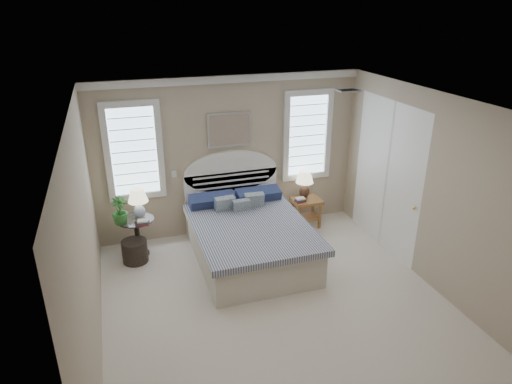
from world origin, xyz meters
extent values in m
cube|color=silver|center=(0.00, 0.00, 0.00)|extent=(4.50, 5.00, 0.01)
cube|color=white|center=(0.00, 0.00, 2.70)|extent=(4.50, 5.00, 0.01)
cube|color=tan|center=(0.00, 2.50, 1.35)|extent=(4.50, 0.02, 2.70)
cube|color=tan|center=(-2.25, 0.00, 1.35)|extent=(0.02, 5.00, 2.70)
cube|color=tan|center=(2.25, 0.00, 1.35)|extent=(0.02, 5.00, 2.70)
cube|color=silver|center=(0.00, 2.46, 2.64)|extent=(4.50, 0.08, 0.12)
cube|color=#B2B2B2|center=(1.20, 0.80, 2.68)|extent=(0.30, 0.20, 0.02)
cube|color=silver|center=(-0.95, 2.48, 1.15)|extent=(0.08, 0.01, 0.12)
cube|color=silver|center=(-1.55, 2.48, 1.60)|extent=(0.90, 0.06, 1.60)
cube|color=silver|center=(1.40, 2.48, 1.60)|extent=(0.90, 0.06, 1.60)
cube|color=silver|center=(0.00, 2.46, 1.82)|extent=(0.74, 0.04, 0.58)
cube|color=white|center=(2.23, 1.20, 1.20)|extent=(0.02, 1.80, 2.40)
cube|color=beige|center=(0.00, 1.33, 0.28)|extent=(1.60, 2.10, 0.55)
cube|color=navy|center=(0.00, 1.28, 0.59)|extent=(1.72, 2.15, 0.10)
cube|color=white|center=(0.00, 2.44, 0.55)|extent=(1.62, 0.08, 1.10)
cube|color=#1D254A|center=(-0.40, 2.16, 0.73)|extent=(0.75, 0.31, 0.23)
cube|color=#1D254A|center=(0.40, 2.16, 0.73)|extent=(0.75, 0.31, 0.23)
cube|color=#355478|center=(-0.25, 1.93, 0.71)|extent=(0.33, 0.20, 0.34)
cube|color=#355478|center=(0.25, 1.93, 0.71)|extent=(0.33, 0.20, 0.34)
cube|color=#355478|center=(0.00, 1.83, 0.69)|extent=(0.28, 0.14, 0.29)
cylinder|color=black|center=(-1.65, 2.05, 0.01)|extent=(0.32, 0.32, 0.03)
cylinder|color=black|center=(-1.65, 2.05, 0.30)|extent=(0.08, 0.08, 0.60)
cylinder|color=silver|center=(-1.65, 2.05, 0.62)|extent=(0.56, 0.56, 0.02)
cube|color=#935A30|center=(1.30, 2.15, 0.50)|extent=(0.50, 0.40, 0.06)
cube|color=#935A30|center=(1.30, 2.15, 0.18)|extent=(0.44, 0.34, 0.03)
cube|color=#935A30|center=(1.10, 2.00, 0.23)|extent=(0.04, 0.04, 0.47)
cube|color=#935A30|center=(1.10, 2.30, 0.23)|extent=(0.04, 0.04, 0.47)
cube|color=#935A30|center=(1.50, 2.00, 0.23)|extent=(0.04, 0.04, 0.47)
cube|color=#935A30|center=(1.50, 2.30, 0.23)|extent=(0.04, 0.04, 0.47)
cylinder|color=black|center=(-1.72, 1.85, 0.18)|extent=(0.46, 0.46, 0.36)
cylinder|color=white|center=(-1.58, 2.06, 0.64)|extent=(0.11, 0.11, 0.03)
ellipsoid|color=white|center=(-1.58, 2.06, 0.74)|extent=(0.20, 0.20, 0.23)
cylinder|color=gold|center=(-1.58, 2.06, 0.89)|extent=(0.03, 0.03, 0.09)
cylinder|color=black|center=(1.28, 2.23, 0.54)|extent=(0.13, 0.13, 0.03)
ellipsoid|color=black|center=(1.28, 2.23, 0.64)|extent=(0.23, 0.23, 0.24)
cylinder|color=gold|center=(1.28, 2.23, 0.79)|extent=(0.03, 0.03, 0.09)
imported|color=#39712D|center=(-1.87, 1.96, 0.85)|extent=(0.30, 0.30, 0.43)
cube|color=maroon|center=(-1.55, 1.83, 0.64)|extent=(0.20, 0.16, 0.02)
cube|color=navy|center=(-1.55, 1.83, 0.67)|extent=(0.19, 0.15, 0.02)
cube|color=beige|center=(-1.55, 1.83, 0.69)|extent=(0.18, 0.14, 0.02)
cube|color=maroon|center=(1.15, 2.09, 0.54)|extent=(0.19, 0.15, 0.02)
cube|color=navy|center=(1.15, 2.09, 0.57)|extent=(0.18, 0.14, 0.02)
cube|color=beige|center=(1.15, 2.09, 0.59)|extent=(0.17, 0.13, 0.02)
camera|label=1|loc=(-1.83, -4.60, 3.77)|focal=32.00mm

